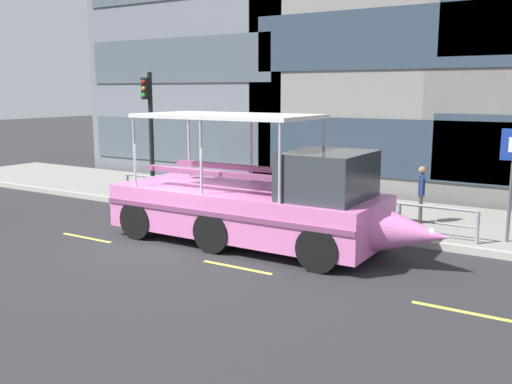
{
  "coord_description": "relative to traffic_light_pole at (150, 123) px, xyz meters",
  "views": [
    {
      "loc": [
        9.06,
        -10.62,
        3.85
      ],
      "look_at": [
        1.6,
        1.39,
        1.3
      ],
      "focal_mm": 39.52,
      "sensor_mm": 36.0,
      "label": 1
    }
  ],
  "objects": [
    {
      "name": "duck_tour_boat",
      "position": [
        6.19,
        -2.77,
        -1.71
      ],
      "size": [
        8.75,
        2.62,
        3.27
      ],
      "color": "pink",
      "rests_on": "ground_plane"
    },
    {
      "name": "traffic_light_pole",
      "position": [
        0.0,
        0.0,
        0.0
      ],
      "size": [
        0.24,
        0.46,
        4.29
      ],
      "color": "black",
      "rests_on": "sidewalk"
    },
    {
      "name": "pedestrian_near_bow",
      "position": [
        9.08,
        1.06,
        -1.62
      ],
      "size": [
        0.26,
        0.45,
        1.6
      ],
      "color": "#47423D",
      "rests_on": "sidewalk"
    },
    {
      "name": "sidewalk",
      "position": [
        4.25,
        1.69,
        -2.68
      ],
      "size": [
        32.0,
        4.8,
        0.18
      ],
      "primitive_type": "cube",
      "color": "gray",
      "rests_on": "ground_plane"
    },
    {
      "name": "curb_guardrail",
      "position": [
        5.09,
        -0.46,
        -2.03
      ],
      "size": [
        11.68,
        0.09,
        0.83
      ],
      "color": "gray",
      "rests_on": "sidewalk"
    },
    {
      "name": "curb_edge",
      "position": [
        4.25,
        -0.8,
        -2.68
      ],
      "size": [
        32.0,
        0.18,
        0.18
      ],
      "primitive_type": "cube",
      "color": "#B2ADA3",
      "rests_on": "ground_plane"
    },
    {
      "name": "lane_centreline",
      "position": [
        4.25,
        -4.61,
        -2.77
      ],
      "size": [
        25.8,
        0.12,
        0.01
      ],
      "color": "#DBD64C",
      "rests_on": "ground_plane"
    },
    {
      "name": "ground_plane",
      "position": [
        4.25,
        -3.91,
        -2.77
      ],
      "size": [
        120.0,
        120.0,
        0.0
      ],
      "primitive_type": "plane",
      "color": "#2B2B2D"
    }
  ]
}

